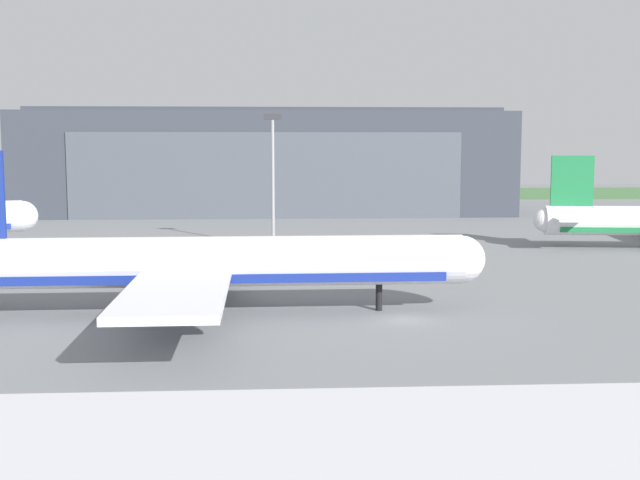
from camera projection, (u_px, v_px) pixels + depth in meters
ground_plane at (404, 319)px, 65.05m from camera, size 440.00×440.00×0.00m
grass_field_strip at (309, 194)px, 231.96m from camera, size 440.00×56.00×0.08m
maintenance_hangar at (267, 162)px, 168.39m from camera, size 98.06×32.68×21.73m
airliner_near_right at (200, 264)px, 66.91m from camera, size 47.73×41.12×13.56m
apron_light_mast at (273, 169)px, 108.95m from camera, size 2.40×0.50×18.18m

